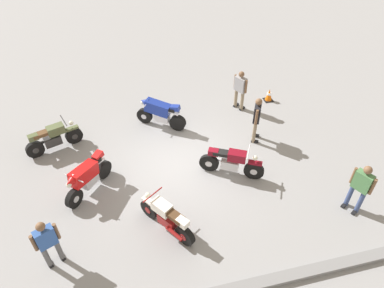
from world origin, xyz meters
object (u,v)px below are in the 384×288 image
Objects in this scene: motorcycle_blue_sportbike at (160,113)px; person_in_black_shirt at (257,117)px; person_in_green_shirt at (361,186)px; traffic_cone at (269,95)px; motorcycle_red_sportbike at (87,177)px; person_in_blue_shirt at (47,242)px; motorcycle_cream_vintage at (167,218)px; person_in_gray_shirt at (240,88)px; motorcycle_olive_vintage at (53,138)px; motorcycle_maroon_cruiser at (231,162)px.

person_in_black_shirt reaches higher than motorcycle_blue_sportbike.
person_in_green_shirt reaches higher than traffic_cone.
motorcycle_red_sportbike is at bearing -45.91° from person_in_green_shirt.
person_in_blue_shirt is (3.57, 5.04, 0.33)m from motorcycle_blue_sportbike.
person_in_gray_shirt reaches higher than motorcycle_cream_vintage.
traffic_cone is (-1.41, -0.25, -0.69)m from person_in_gray_shirt.
person_in_blue_shirt is 10.02m from traffic_cone.
person_in_blue_shirt is at bearing 61.57° from motorcycle_cream_vintage.
motorcycle_cream_vintage is 1.03× the size of person_in_blue_shirt.
person_in_green_shirt is (-8.57, 4.77, 0.49)m from motorcycle_olive_vintage.
person_in_green_shirt is 5.84m from person_in_gray_shirt.
motorcycle_cream_vintage is 3.00m from person_in_blue_shirt.
traffic_cone is at bearing 80.08° from motorcycle_maroon_cruiser.
motorcycle_olive_vintage is at bearing 1.78° from motorcycle_cream_vintage.
motorcycle_olive_vintage is 1.09× the size of person_in_black_shirt.
person_in_blue_shirt is at bearing -28.57° from person_in_green_shirt.
motorcycle_olive_vintage is (3.81, 0.47, -0.11)m from motorcycle_blue_sportbike.
motorcycle_red_sportbike is 0.85× the size of motorcycle_maroon_cruiser.
motorcycle_maroon_cruiser is at bearing -106.25° from person_in_black_shirt.
motorcycle_olive_vintage is 5.28m from motorcycle_cream_vintage.
motorcycle_olive_vintage is 0.99× the size of motorcycle_maroon_cruiser.
person_in_blue_shirt is (2.95, 0.36, 0.44)m from motorcycle_cream_vintage.
motorcycle_olive_vintage is 1.16× the size of person_in_blue_shirt.
motorcycle_maroon_cruiser is (-1.76, 3.06, -0.07)m from motorcycle_blue_sportbike.
person_in_black_shirt reaches higher than motorcycle_maroon_cruiser.
person_in_gray_shirt reaches higher than motorcycle_blue_sportbike.
person_in_black_shirt reaches higher than motorcycle_cream_vintage.
motorcycle_cream_vintage is at bearing 45.30° from traffic_cone.
motorcycle_blue_sportbike is at bearing 175.65° from motorcycle_red_sportbike.
motorcycle_cream_vintage is 5.44m from person_in_green_shirt.
motorcycle_olive_vintage is at bearing -113.08° from motorcycle_red_sportbike.
motorcycle_blue_sportbike reaches higher than motorcycle_cream_vintage.
motorcycle_olive_vintage is at bearing 7.53° from traffic_cone.
person_in_blue_shirt is at bearing 87.63° from motorcycle_blue_sportbike.
person_in_gray_shirt is (-7.04, -0.87, 0.46)m from motorcycle_olive_vintage.
motorcycle_blue_sportbike is 0.92× the size of motorcycle_maroon_cruiser.
traffic_cone is at bearing -80.02° from motorcycle_cream_vintage.
motorcycle_maroon_cruiser is at bearing 52.00° from traffic_cone.
person_in_gray_shirt is 1.59m from traffic_cone.
traffic_cone is (-7.33, -3.36, -0.33)m from motorcycle_red_sportbike.
person_in_green_shirt reaches higher than person_in_gray_shirt.
person_in_green_shirt reaches higher than motorcycle_olive_vintage.
person_in_black_shirt is at bearing -122.02° from person_in_gray_shirt.
motorcycle_cream_vintage is (2.38, 1.62, -0.03)m from motorcycle_maroon_cruiser.
person_in_green_shirt reaches higher than motorcycle_blue_sportbike.
traffic_cone is (-4.65, -0.65, -0.33)m from motorcycle_blue_sportbike.
person_in_green_shirt reaches higher than motorcycle_red_sportbike.
motorcycle_blue_sportbike is 1.06× the size of person_in_blue_shirt.
motorcycle_red_sportbike reaches higher than motorcycle_olive_vintage.
motorcycle_blue_sportbike reaches higher than motorcycle_olive_vintage.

